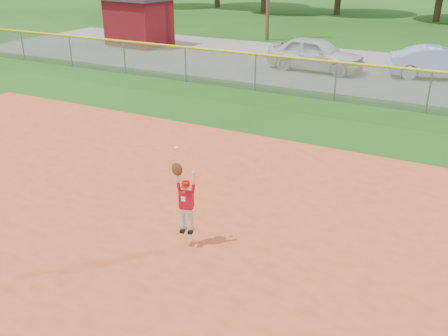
{
  "coord_description": "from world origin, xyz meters",
  "views": [
    {
      "loc": [
        4.97,
        -8.37,
        5.28
      ],
      "look_at": [
        0.47,
        0.11,
        1.1
      ],
      "focal_mm": 40.0,
      "sensor_mm": 36.0,
      "label": 1
    }
  ],
  "objects_px": {
    "car_white_a": "(316,54)",
    "utility_shed": "(139,21)",
    "ballplayer": "(185,199)",
    "car_blue": "(439,63)"
  },
  "relations": [
    {
      "from": "utility_shed",
      "to": "car_blue",
      "type": "bearing_deg",
      "value": -2.54
    },
    {
      "from": "car_blue",
      "to": "utility_shed",
      "type": "height_order",
      "value": "utility_shed"
    },
    {
      "from": "utility_shed",
      "to": "ballplayer",
      "type": "height_order",
      "value": "utility_shed"
    },
    {
      "from": "car_blue",
      "to": "utility_shed",
      "type": "xyz_separation_m",
      "value": [
        -17.01,
        0.75,
        0.74
      ]
    },
    {
      "from": "car_white_a",
      "to": "ballplayer",
      "type": "distance_m",
      "value": 16.35
    },
    {
      "from": "car_blue",
      "to": "utility_shed",
      "type": "distance_m",
      "value": 17.05
    },
    {
      "from": "car_blue",
      "to": "ballplayer",
      "type": "relative_size",
      "value": 2.44
    },
    {
      "from": "car_white_a",
      "to": "utility_shed",
      "type": "relative_size",
      "value": 1.11
    },
    {
      "from": "car_blue",
      "to": "utility_shed",
      "type": "bearing_deg",
      "value": 72.59
    },
    {
      "from": "car_white_a",
      "to": "utility_shed",
      "type": "xyz_separation_m",
      "value": [
        -11.63,
        1.76,
        0.65
      ]
    }
  ]
}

